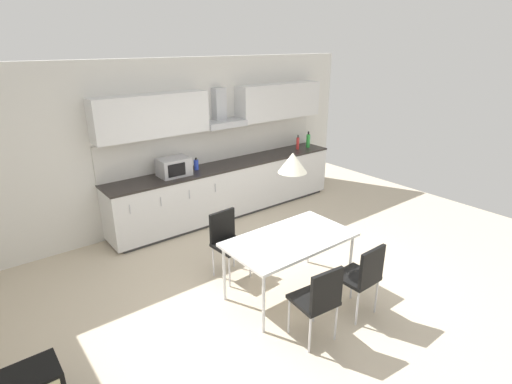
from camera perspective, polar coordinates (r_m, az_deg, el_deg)
The scene contains 14 objects.
ground_plane at distance 5.15m, azimuth 2.31°, elevation -13.55°, with size 9.25×7.65×0.02m, color beige.
wall_back at distance 6.63m, azimuth -12.31°, elevation 6.69°, with size 7.40×0.10×2.66m, color silver.
kitchen_counter at distance 7.02m, azimuth -3.90°, elevation 0.47°, with size 4.29×0.64×0.92m.
backsplash_tile at distance 7.04m, azimuth -5.41°, elevation 6.78°, with size 4.27×0.02×0.57m, color silver.
upper_wall_cabinets at distance 6.78m, azimuth -4.86°, elevation 11.87°, with size 4.27×0.40×0.62m.
microwave at distance 6.34m, azimuth -11.65°, elevation 3.53°, with size 0.48×0.35×0.28m.
bottle_blue at distance 6.60m, azimuth -8.54°, elevation 3.90°, with size 0.08×0.08×0.20m.
bottle_green at distance 8.00m, azimuth 7.46°, elevation 7.30°, with size 0.08×0.08×0.31m.
bottle_red at distance 7.82m, azimuth 5.99°, elevation 6.95°, with size 0.06×0.06×0.28m.
dining_table at distance 4.71m, azimuth 4.88°, elevation -7.07°, with size 1.50×0.84×0.74m.
chair_far_left at distance 5.15m, azimuth -4.13°, elevation -6.53°, with size 0.42×0.42×0.87m.
chair_near_left at distance 4.10m, azimuth 8.99°, elevation -14.60°, with size 0.44×0.44×0.87m.
chair_near_right at distance 4.56m, azimuth 15.04°, elevation -11.19°, with size 0.41×0.41×0.87m.
pendant_lamp at distance 4.34m, azimuth 5.26°, elevation 4.21°, with size 0.32×0.32×0.22m, color silver.
Camera 1 is at (-2.78, -3.22, 2.89)m, focal length 28.00 mm.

